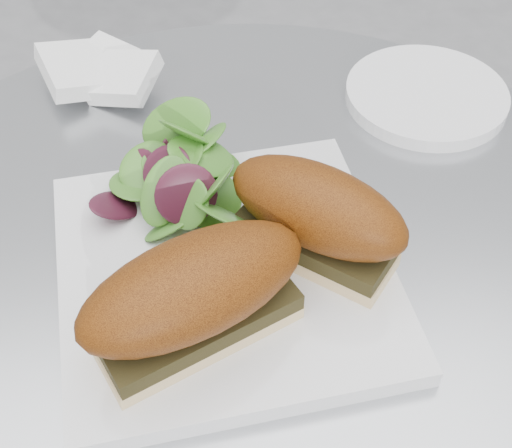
% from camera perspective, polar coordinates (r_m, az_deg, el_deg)
% --- Properties ---
extents(table, '(0.70, 0.70, 0.73)m').
position_cam_1_polar(table, '(0.77, -0.57, -14.87)').
color(table, '#B4B7BC').
rests_on(table, ground).
extents(plate, '(0.28, 0.28, 0.02)m').
position_cam_1_polar(plate, '(0.55, -2.47, -3.85)').
color(plate, white).
rests_on(plate, table).
extents(sandwich_left, '(0.18, 0.14, 0.08)m').
position_cam_1_polar(sandwich_left, '(0.47, -4.98, -5.66)').
color(sandwich_left, beige).
rests_on(sandwich_left, plate).
extents(sandwich_right, '(0.15, 0.14, 0.08)m').
position_cam_1_polar(sandwich_right, '(0.52, 4.88, 0.69)').
color(sandwich_right, beige).
rests_on(sandwich_right, plate).
extents(salad, '(0.12, 0.12, 0.05)m').
position_cam_1_polar(salad, '(0.57, -5.60, 3.82)').
color(salad, '#5C8B2D').
rests_on(salad, plate).
extents(napkin, '(0.11, 0.11, 0.02)m').
position_cam_1_polar(napkin, '(0.74, -11.97, 11.01)').
color(napkin, white).
rests_on(napkin, table).
extents(saucer, '(0.16, 0.16, 0.01)m').
position_cam_1_polar(saucer, '(0.73, 13.47, 9.99)').
color(saucer, white).
rests_on(saucer, table).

